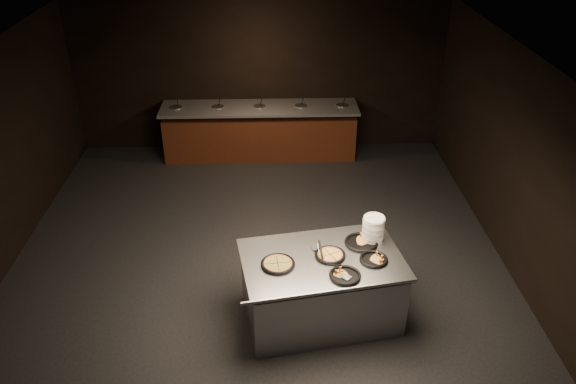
% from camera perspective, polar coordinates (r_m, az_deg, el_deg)
% --- Properties ---
extents(room, '(7.02, 8.02, 2.92)m').
position_cam_1_polar(room, '(7.20, -3.33, 1.47)').
color(room, black).
rests_on(room, ground).
extents(salad_bar, '(3.70, 0.83, 1.18)m').
position_cam_1_polar(salad_bar, '(10.84, -2.85, 5.85)').
color(salad_bar, '#512213').
rests_on(salad_bar, ground).
extents(serving_counter, '(2.06, 1.52, 0.91)m').
position_cam_1_polar(serving_counter, '(6.96, 3.37, -9.84)').
color(serving_counter, silver).
rests_on(serving_counter, ground).
extents(plate_stack, '(0.27, 0.27, 0.32)m').
position_cam_1_polar(plate_stack, '(6.96, 8.67, -3.70)').
color(plate_stack, white).
rests_on(plate_stack, serving_counter).
extents(pan_veggie_whole, '(0.40, 0.40, 0.04)m').
position_cam_1_polar(pan_veggie_whole, '(6.54, -1.04, -7.30)').
color(pan_veggie_whole, black).
rests_on(pan_veggie_whole, serving_counter).
extents(pan_cheese_whole, '(0.37, 0.37, 0.04)m').
position_cam_1_polar(pan_cheese_whole, '(6.69, 4.31, -6.39)').
color(pan_cheese_whole, black).
rests_on(pan_cheese_whole, serving_counter).
extents(pan_cheese_slices_a, '(0.41, 0.41, 0.04)m').
position_cam_1_polar(pan_cheese_slices_a, '(6.94, 7.45, -5.08)').
color(pan_cheese_slices_a, black).
rests_on(pan_cheese_slices_a, serving_counter).
extents(pan_cheese_slices_b, '(0.36, 0.36, 0.04)m').
position_cam_1_polar(pan_cheese_slices_b, '(6.40, 5.82, -8.43)').
color(pan_cheese_slices_b, black).
rests_on(pan_cheese_slices_b, serving_counter).
extents(pan_veggie_slices, '(0.33, 0.33, 0.04)m').
position_cam_1_polar(pan_veggie_slices, '(6.68, 8.70, -6.76)').
color(pan_veggie_slices, black).
rests_on(pan_veggie_slices, serving_counter).
extents(server_left, '(0.13, 0.36, 0.17)m').
position_cam_1_polar(server_left, '(6.67, 3.22, -5.79)').
color(server_left, silver).
rests_on(server_left, serving_counter).
extents(server_right, '(0.26, 0.26, 0.16)m').
position_cam_1_polar(server_right, '(6.40, 5.10, -7.80)').
color(server_right, silver).
rests_on(server_right, serving_counter).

